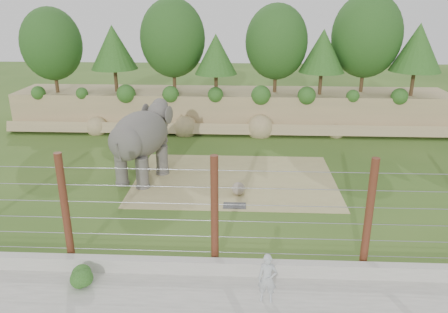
{
  "coord_description": "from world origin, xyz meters",
  "views": [
    {
      "loc": [
        0.92,
        -17.3,
        8.63
      ],
      "look_at": [
        0.0,
        2.0,
        1.6
      ],
      "focal_mm": 35.0,
      "sensor_mm": 36.0,
      "label": 1
    }
  ],
  "objects_px": {
    "elephant": "(141,145)",
    "barrier_fence": "(215,213)",
    "stone_ball": "(238,189)",
    "zookeeper": "(267,279)"
  },
  "relations": [
    {
      "from": "elephant",
      "to": "barrier_fence",
      "type": "bearing_deg",
      "value": -41.63
    },
    {
      "from": "barrier_fence",
      "to": "zookeeper",
      "type": "height_order",
      "value": "barrier_fence"
    },
    {
      "from": "stone_ball",
      "to": "zookeeper",
      "type": "relative_size",
      "value": 0.39
    },
    {
      "from": "stone_ball",
      "to": "barrier_fence",
      "type": "distance_m",
      "value": 5.97
    },
    {
      "from": "stone_ball",
      "to": "barrier_fence",
      "type": "relative_size",
      "value": 0.03
    },
    {
      "from": "stone_ball",
      "to": "zookeeper",
      "type": "bearing_deg",
      "value": -82.52
    },
    {
      "from": "stone_ball",
      "to": "elephant",
      "type": "bearing_deg",
      "value": 160.42
    },
    {
      "from": "elephant",
      "to": "stone_ball",
      "type": "relative_size",
      "value": 7.42
    },
    {
      "from": "barrier_fence",
      "to": "elephant",
      "type": "bearing_deg",
      "value": 119.26
    },
    {
      "from": "elephant",
      "to": "barrier_fence",
      "type": "height_order",
      "value": "barrier_fence"
    }
  ]
}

